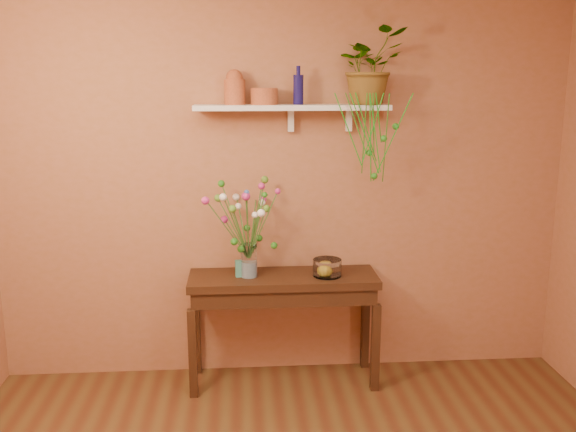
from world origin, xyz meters
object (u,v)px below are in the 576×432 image
bouquet (246,212)px  glass_bowl (327,268)px  terracotta_jug (235,88)px  blue_bottle (298,89)px  glass_vase (249,263)px  sideboard (283,291)px  spider_plant (370,66)px

bouquet → glass_bowl: (0.55, -0.03, -0.40)m
terracotta_jug → blue_bottle: (0.42, -0.03, -0.01)m
glass_vase → terracotta_jug: bearing=119.9°
blue_bottle → glass_vase: size_ratio=1.10×
glass_vase → bouquet: bearing=166.1°
terracotta_jug → bouquet: terracotta_jug is taller
sideboard → glass_vase: glass_vase is taller
glass_vase → bouquet: bouquet is taller
sideboard → glass_vase: size_ratio=5.64×
sideboard → bouquet: bearing=-177.4°
blue_bottle → bouquet: size_ratio=0.46×
terracotta_jug → glass_bowl: (0.61, -0.16, -1.21)m
spider_plant → glass_vase: bearing=-173.3°
sideboard → glass_vase: (-0.23, -0.02, 0.21)m
terracotta_jug → blue_bottle: blue_bottle is taller
blue_bottle → glass_vase: 1.21m
blue_bottle → glass_bowl: (0.19, -0.13, -1.20)m
blue_bottle → glass_bowl: bearing=-33.4°
terracotta_jug → spider_plant: spider_plant is taller
terracotta_jug → glass_bowl: bearing=-14.5°
blue_bottle → glass_vase: blue_bottle is taller
spider_plant → glass_vase: size_ratio=2.17×
sideboard → blue_bottle: bearing=39.0°
sideboard → spider_plant: spider_plant is taller
terracotta_jug → spider_plant: 0.90m
spider_plant → bouquet: bearing=-173.7°
spider_plant → blue_bottle: bearing=179.0°
blue_bottle → glass_bowl: blue_bottle is taller
terracotta_jug → blue_bottle: size_ratio=0.91×
blue_bottle → bouquet: (-0.36, -0.10, -0.80)m
terracotta_jug → bouquet: size_ratio=0.42×
blue_bottle → glass_bowl: size_ratio=1.29×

